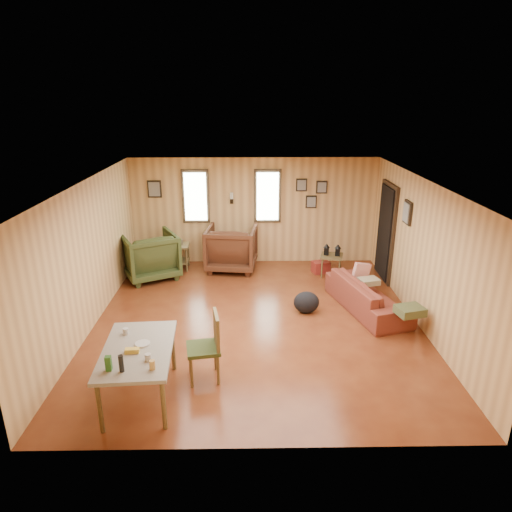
% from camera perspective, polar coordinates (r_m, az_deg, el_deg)
% --- Properties ---
extents(room, '(5.54, 6.04, 2.44)m').
position_cam_1_polar(room, '(7.73, 1.27, 0.78)').
color(room, brown).
rests_on(room, ground).
extents(sofa, '(1.07, 2.04, 0.77)m').
position_cam_1_polar(sofa, '(8.44, 13.82, -4.14)').
color(sofa, maroon).
rests_on(sofa, ground).
extents(recliner_brown, '(1.16, 1.10, 1.09)m').
position_cam_1_polar(recliner_brown, '(10.05, -3.08, 1.27)').
color(recliner_brown, '#492616').
rests_on(recliner_brown, ground).
extents(recliner_green, '(1.38, 1.35, 1.08)m').
position_cam_1_polar(recliner_green, '(9.83, -13.14, 0.33)').
color(recliner_green, '#36411D').
rests_on(recliner_green, ground).
extents(end_table, '(0.55, 0.51, 0.69)m').
position_cam_1_polar(end_table, '(10.26, -9.84, 0.48)').
color(end_table, brown).
rests_on(end_table, ground).
extents(side_table, '(0.55, 0.55, 0.72)m').
position_cam_1_polar(side_table, '(9.79, 9.46, 0.22)').
color(side_table, brown).
rests_on(side_table, ground).
extents(cooler, '(0.41, 0.34, 0.25)m').
position_cam_1_polar(cooler, '(10.08, 8.09, -1.36)').
color(cooler, maroon).
rests_on(cooler, ground).
extents(backpack, '(0.52, 0.43, 0.40)m').
position_cam_1_polar(backpack, '(8.21, 6.32, -5.77)').
color(backpack, black).
rests_on(backpack, ground).
extents(sofa_pillows, '(0.86, 1.78, 0.37)m').
position_cam_1_polar(sofa_pillows, '(8.13, 15.89, -4.35)').
color(sofa_pillows, '#464D2B').
rests_on(sofa_pillows, sofa).
extents(dining_table, '(0.94, 1.47, 0.93)m').
position_cam_1_polar(dining_table, '(5.97, -14.58, -11.70)').
color(dining_table, gray).
rests_on(dining_table, ground).
extents(dining_chair, '(0.51, 0.51, 0.97)m').
position_cam_1_polar(dining_chair, '(6.26, -5.96, -10.77)').
color(dining_chair, '#36411D').
rests_on(dining_chair, ground).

